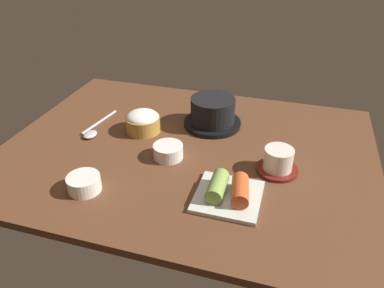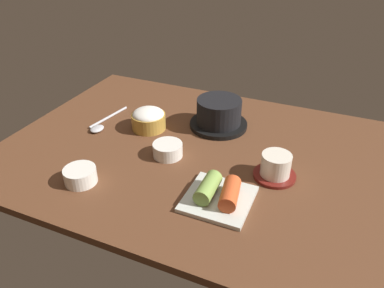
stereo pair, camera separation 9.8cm
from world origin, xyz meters
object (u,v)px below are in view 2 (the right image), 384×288
(tea_cup_with_saucer, at_px, (276,167))
(spoon, at_px, (101,125))
(stone_pot, at_px, (219,114))
(banchan_cup_center, at_px, (168,149))
(side_bowl_near, at_px, (80,175))
(rice_bowl, at_px, (148,119))
(kimchi_plate, at_px, (219,194))

(tea_cup_with_saucer, height_order, spoon, tea_cup_with_saucer)
(stone_pot, xyz_separation_m, banchan_cup_center, (-0.07, -0.20, -0.02))
(stone_pot, bearing_deg, side_bowl_near, -118.25)
(rice_bowl, distance_m, banchan_cup_center, 0.16)
(kimchi_plate, relative_size, side_bowl_near, 1.89)
(banchan_cup_center, bearing_deg, rice_bowl, 137.02)
(rice_bowl, xyz_separation_m, banchan_cup_center, (0.12, -0.11, -0.01))
(stone_pot, distance_m, spoon, 0.36)
(tea_cup_with_saucer, height_order, kimchi_plate, tea_cup_with_saucer)
(banchan_cup_center, xyz_separation_m, spoon, (-0.26, 0.06, -0.01))
(banchan_cup_center, relative_size, side_bowl_near, 1.01)
(stone_pot, bearing_deg, kimchi_plate, -70.04)
(spoon, bearing_deg, side_bowl_near, -64.64)
(kimchi_plate, bearing_deg, banchan_cup_center, 147.41)
(rice_bowl, bearing_deg, side_bowl_near, -94.22)
(tea_cup_with_saucer, xyz_separation_m, spoon, (-0.54, 0.04, -0.02))
(side_bowl_near, relative_size, spoon, 0.42)
(stone_pot, distance_m, rice_bowl, 0.21)
(stone_pot, relative_size, spoon, 0.94)
(spoon, bearing_deg, banchan_cup_center, -13.46)
(stone_pot, height_order, tea_cup_with_saucer, stone_pot)
(kimchi_plate, bearing_deg, side_bowl_near, -168.61)
(kimchi_plate, height_order, side_bowl_near, kimchi_plate)
(rice_bowl, relative_size, kimchi_plate, 0.69)
(stone_pot, relative_size, tea_cup_with_saucer, 1.66)
(tea_cup_with_saucer, xyz_separation_m, kimchi_plate, (-0.09, -0.14, -0.01))
(rice_bowl, xyz_separation_m, tea_cup_with_saucer, (0.40, -0.09, -0.00))
(banchan_cup_center, relative_size, spoon, 0.43)
(spoon, bearing_deg, stone_pot, 23.66)
(rice_bowl, height_order, tea_cup_with_saucer, same)
(rice_bowl, height_order, side_bowl_near, rice_bowl)
(side_bowl_near, bearing_deg, stone_pot, 61.75)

